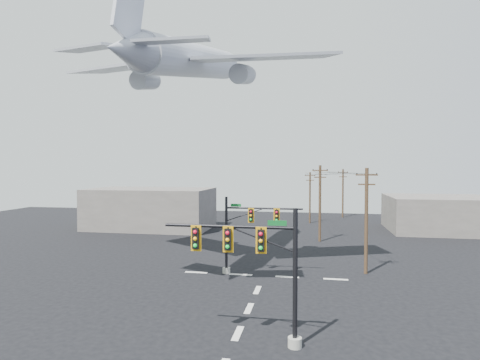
% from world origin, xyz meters
% --- Properties ---
extents(ground, '(120.00, 120.00, 0.00)m').
position_xyz_m(ground, '(0.00, 0.00, 0.00)').
color(ground, black).
rests_on(ground, ground).
extents(lane_markings, '(14.00, 21.20, 0.01)m').
position_xyz_m(lane_markings, '(0.00, 5.33, 0.01)').
color(lane_markings, silver).
rests_on(lane_markings, ground).
extents(signal_mast_near, '(7.36, 0.80, 7.23)m').
position_xyz_m(signal_mast_near, '(1.45, -1.22, 4.10)').
color(signal_mast_near, '#9C9B8E').
rests_on(signal_mast_near, ground).
extents(signal_mast_far, '(6.95, 0.74, 6.72)m').
position_xyz_m(signal_mast_far, '(-1.88, 12.23, 3.63)').
color(signal_mast_far, '#9C9B8E').
rests_on(signal_mast_far, ground).
extents(utility_pole_a, '(1.85, 0.31, 9.24)m').
position_xyz_m(utility_pole_a, '(8.67, 14.28, 4.83)').
color(utility_pole_a, '#4C3620').
rests_on(utility_pole_a, ground).
extents(utility_pole_b, '(1.92, 0.32, 9.50)m').
position_xyz_m(utility_pole_b, '(4.95, 28.84, 4.97)').
color(utility_pole_b, '#4C3620').
rests_on(utility_pole_b, ground).
extents(utility_pole_c, '(1.72, 0.29, 8.40)m').
position_xyz_m(utility_pole_c, '(3.60, 44.91, 4.40)').
color(utility_pole_c, '#4C3620').
rests_on(utility_pole_c, ground).
extents(utility_pole_d, '(1.82, 0.51, 8.85)m').
position_xyz_m(utility_pole_d, '(9.46, 53.38, 4.64)').
color(utility_pole_d, '#4C3620').
rests_on(utility_pole_d, ground).
extents(power_lines, '(7.46, 39.11, 0.73)m').
position_xyz_m(power_lines, '(5.76, 34.37, 8.36)').
color(power_lines, black).
extents(airliner, '(26.68, 28.08, 8.15)m').
position_xyz_m(airliner, '(-6.85, 14.05, 19.04)').
color(airliner, '#A3A7AF').
extents(building_left, '(18.00, 10.00, 6.00)m').
position_xyz_m(building_left, '(-20.00, 35.00, 3.00)').
color(building_left, slate).
rests_on(building_left, ground).
extents(building_right, '(14.00, 12.00, 5.00)m').
position_xyz_m(building_right, '(22.00, 40.00, 2.50)').
color(building_right, slate).
rests_on(building_right, ground).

